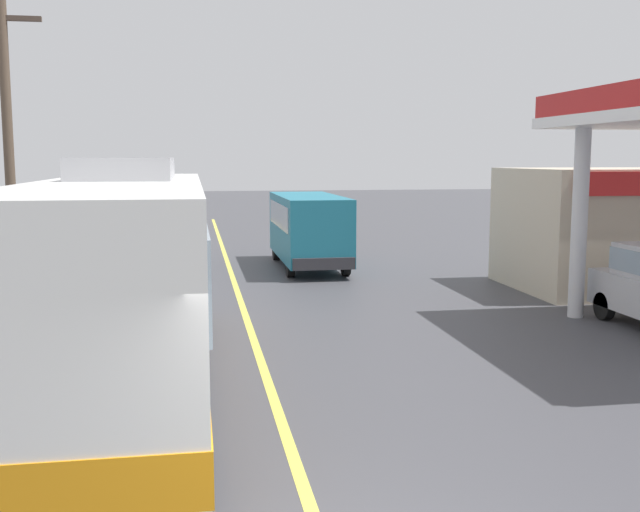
% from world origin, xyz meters
% --- Properties ---
extents(ground, '(120.00, 120.00, 0.00)m').
position_xyz_m(ground, '(0.00, 20.00, 0.00)').
color(ground, '#424247').
extents(lane_divider_stripe, '(0.16, 50.00, 0.01)m').
position_xyz_m(lane_divider_stripe, '(0.00, 15.00, 0.00)').
color(lane_divider_stripe, '#D8CC4C').
rests_on(lane_divider_stripe, ground).
extents(coach_bus_main, '(2.60, 11.04, 3.69)m').
position_xyz_m(coach_bus_main, '(-2.29, 6.44, 1.72)').
color(coach_bus_main, white).
rests_on(coach_bus_main, ground).
extents(minibus_opposing_lane, '(2.04, 6.13, 2.44)m').
position_xyz_m(minibus_opposing_lane, '(2.67, 19.17, 1.47)').
color(minibus_opposing_lane, teal).
rests_on(minibus_opposing_lane, ground).
extents(utility_pole_roadside, '(1.80, 0.24, 7.56)m').
position_xyz_m(utility_pole_roadside, '(-5.51, 13.52, 3.96)').
color(utility_pole_roadside, brown).
rests_on(utility_pole_roadside, ground).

